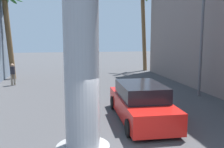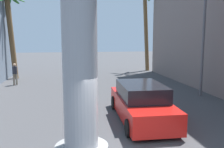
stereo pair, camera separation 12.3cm
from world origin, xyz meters
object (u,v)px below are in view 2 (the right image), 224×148
car_lead (141,103)px  palm_tree_far_right (146,24)px  palm_tree_far_left (11,30)px  street_lamp (197,28)px  pedestrian_far_left (15,72)px

car_lead → palm_tree_far_right: (5.13, 15.33, 4.09)m
car_lead → palm_tree_far_left: bearing=121.7°
street_lamp → palm_tree_far_left: palm_tree_far_left is taller
palm_tree_far_right → palm_tree_far_left: bearing=-166.3°
pedestrian_far_left → car_lead: bearing=-53.3°
street_lamp → palm_tree_far_right: bearing=86.3°
palm_tree_far_left → palm_tree_far_right: bearing=13.7°
palm_tree_far_left → car_lead: bearing=-58.3°
palm_tree_far_left → palm_tree_far_right: size_ratio=0.84×
street_lamp → pedestrian_far_left: street_lamp is taller
palm_tree_far_left → pedestrian_far_left: 4.47m
palm_tree_far_left → pedestrian_far_left: size_ratio=4.28×
car_lead → palm_tree_far_left: (-7.56, 12.24, 3.38)m
car_lead → street_lamp: bearing=39.1°
street_lamp → pedestrian_far_left: (-11.21, 5.62, -3.08)m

